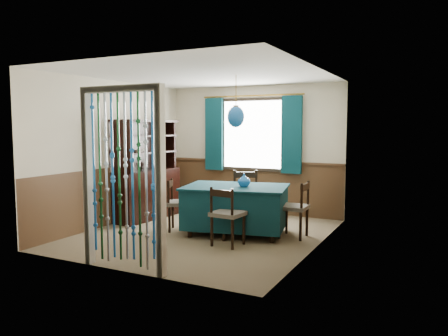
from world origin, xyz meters
The scene contains 22 objects.
floor centered at (0.00, 0.00, 0.00)m, with size 4.00×4.00×0.00m, color brown.
ceiling centered at (0.00, 0.00, 2.50)m, with size 4.00×4.00×0.00m, color silver.
wall_back centered at (0.00, 2.00, 1.25)m, with size 3.60×3.60×0.00m, color beige.
wall_front centered at (0.00, -2.00, 1.25)m, with size 3.60×3.60×0.00m, color beige.
wall_left centered at (-1.80, 0.00, 1.25)m, with size 4.00×4.00×0.00m, color beige.
wall_right centered at (1.80, 0.00, 1.25)m, with size 4.00×4.00×0.00m, color beige.
wainscot_back centered at (0.00, 1.99, 0.50)m, with size 3.60×3.60×0.00m, color #4B311C.
wainscot_front centered at (0.00, -1.99, 0.50)m, with size 3.60×3.60×0.00m, color #4B311C.
wainscot_left centered at (-1.79, 0.00, 0.50)m, with size 4.00×4.00×0.00m, color #4B311C.
wainscot_right centered at (1.79, 0.00, 0.50)m, with size 4.00×4.00×0.00m, color #4B311C.
window centered at (0.00, 1.95, 1.55)m, with size 1.32×0.12×1.42m, color black.
doorway centered at (0.00, -1.94, 1.05)m, with size 1.16×0.12×2.18m, color silver, non-canonical shape.
dining_table centered at (0.45, 0.24, 0.44)m, with size 1.80×1.42×0.77m.
chair_near centered at (0.64, -0.46, 0.46)m, with size 0.46×0.44×0.86m.
chair_far centered at (0.31, 0.94, 0.50)m, with size 0.61×0.60×0.94m.
chair_left centered at (-0.49, 0.03, 0.45)m, with size 0.54×0.54×0.85m.
chair_right centered at (1.36, 0.45, 0.46)m, with size 0.41×0.43×0.87m.
sideboard centered at (-1.54, 0.55, 0.63)m, with size 0.61×1.43×1.83m.
pendant_lamp centered at (0.45, 0.24, 1.86)m, with size 0.27×0.27×0.81m.
vase_table centered at (0.59, 0.24, 0.86)m, with size 0.18×0.18×0.19m, color #144F8F.
bowl_shelf centered at (-1.48, 0.25, 1.28)m, with size 0.23×0.23×0.06m, color beige.
vase_sideboard centered at (-1.48, 0.84, 1.01)m, with size 0.19×0.19×0.20m, color beige.
Camera 1 is at (3.36, -5.95, 1.71)m, focal length 35.00 mm.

